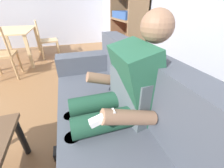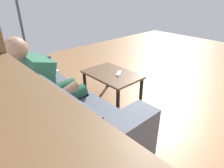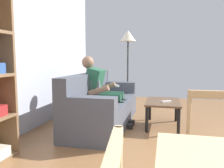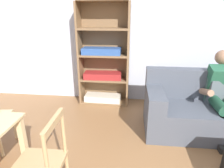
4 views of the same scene
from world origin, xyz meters
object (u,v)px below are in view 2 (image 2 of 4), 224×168
couch (52,110)px  person_lounging (48,88)px  coffee_table (112,77)px  tv_remote (119,73)px

couch → person_lounging: size_ratio=1.84×
person_lounging → coffee_table: 1.09m
couch → tv_remote: (0.04, -1.10, 0.11)m
person_lounging → coffee_table: size_ratio=1.44×
coffee_table → couch: bearing=97.3°
person_lounging → tv_remote: 1.12m
couch → coffee_table: bearing=-82.7°
couch → tv_remote: size_ratio=12.94×
person_lounging → coffee_table: person_lounging is taller
couch → person_lounging: (-0.01, 0.00, 0.28)m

